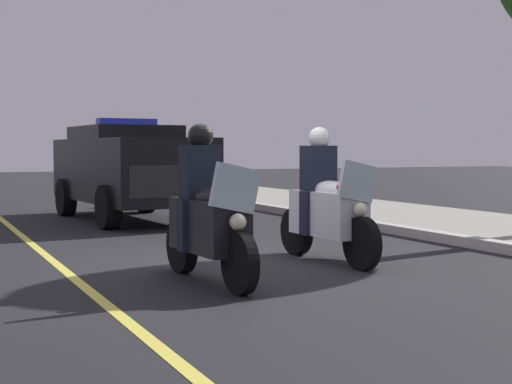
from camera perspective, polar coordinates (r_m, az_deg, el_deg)
The scene contains 7 objects.
ground_plane at distance 9.33m, azimuth 0.32°, elevation -5.57°, with size 80.00×80.00×0.00m, color black.
curb_strip at distance 11.25m, azimuth 16.87°, elevation -3.80°, with size 48.00×0.24×0.15m, color #B7B5AD.
lane_stripe_center at distance 8.63m, azimuth -13.72°, elevation -6.36°, with size 48.00×0.12×0.01m, color #E0D14C.
police_motorcycle_lead_left at distance 8.03m, azimuth -3.70°, elevation -1.99°, with size 2.14×0.60×1.72m.
police_motorcycle_lead_right at distance 9.54m, azimuth 5.39°, elevation -1.16°, with size 2.14×0.60×1.72m.
police_suv at distance 15.32m, azimuth -9.67°, elevation 1.86°, with size 5.01×2.31×2.05m.
cyclist_background at distance 19.48m, azimuth -5.43°, elevation 1.54°, with size 1.76×0.33×1.69m.
Camera 1 is at (8.37, -3.87, 1.44)m, focal length 52.55 mm.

